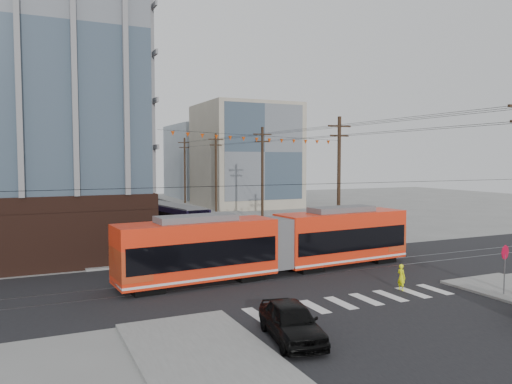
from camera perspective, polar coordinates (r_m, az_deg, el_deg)
ground at (r=29.59m, az=7.63°, el=-10.81°), size 160.00×160.00×0.00m
bg_bldg_nw_near at (r=76.20m, az=-26.02°, el=4.56°), size 18.00×16.00×18.00m
bg_bldg_ne_near at (r=78.70m, az=-1.22°, el=4.17°), size 14.00×14.00×16.00m
bg_bldg_nw_far at (r=96.21m, az=-23.98°, el=4.96°), size 16.00×18.00×20.00m
bg_bldg_ne_far at (r=98.03m, az=-4.82°, el=3.49°), size 16.00×16.00×14.00m
utility_pole_far at (r=83.67m, az=-8.14°, el=2.40°), size 0.30×0.30×11.00m
streetcar at (r=32.45m, az=2.19°, el=-5.90°), size 20.73×4.57×3.96m
city_bus at (r=48.68m, az=-9.59°, el=-3.18°), size 4.22×11.47×3.18m
black_sedan at (r=21.16m, az=4.08°, el=-14.51°), size 2.66×4.91×1.59m
parked_car_silver at (r=40.23m, az=-10.74°, el=-5.76°), size 3.10×5.25×1.63m
parked_car_white at (r=43.22m, az=-11.92°, el=-5.35°), size 3.01×4.76×1.28m
parked_car_grey at (r=47.63m, az=-12.94°, el=-4.45°), size 3.51×5.49×1.41m
pedestrian at (r=29.80m, az=16.28°, el=-9.33°), size 0.39×0.57×1.50m
stop_sign at (r=30.33m, az=26.53°, el=-8.25°), size 0.98×0.98×2.64m
jersey_barrier at (r=43.45m, az=8.72°, el=-5.56°), size 2.17×4.36×0.85m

